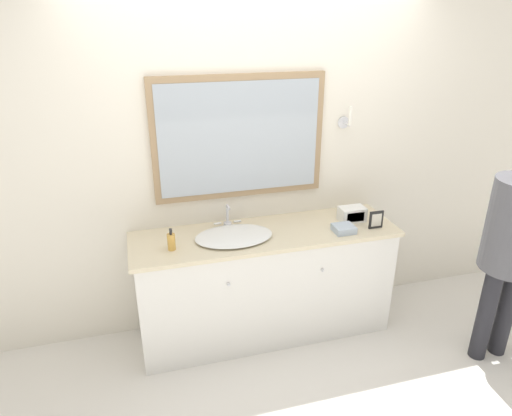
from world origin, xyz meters
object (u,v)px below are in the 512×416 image
Objects in this scene: sink_basin at (234,235)px; soap_bottle at (171,241)px; appliance_box at (352,214)px; picture_frame at (376,220)px.

soap_bottle is (-0.44, -0.06, 0.04)m from sink_basin.
appliance_box is 0.20m from picture_frame.
picture_frame is (1.48, -0.07, 0.01)m from soap_bottle.
sink_basin is 2.83× the size of appliance_box.
appliance_box is at bearing 123.29° from picture_frame.
sink_basin is 0.93m from appliance_box.
sink_basin is 4.07× the size of picture_frame.
soap_bottle is at bearing -172.65° from sink_basin.
sink_basin reaches higher than appliance_box.
sink_basin is at bearing 172.96° from picture_frame.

